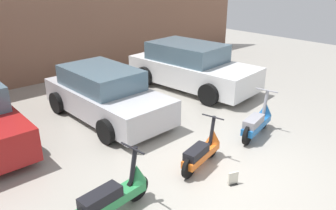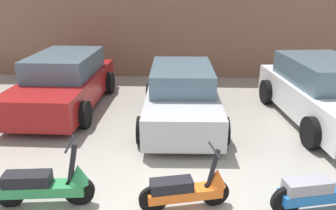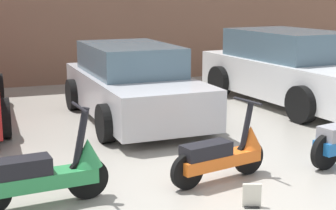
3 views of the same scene
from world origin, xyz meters
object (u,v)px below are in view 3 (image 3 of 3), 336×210
Objects in this scene: scooter_front_right at (223,153)px; placard_near_right_scooter at (252,197)px; car_rear_right at (292,69)px; car_rear_center at (133,84)px; scooter_front_left at (46,172)px.

placard_near_right_scooter is (-0.07, -0.84, -0.23)m from scooter_front_right.
car_rear_right is at bearing 52.66° from placard_near_right_scooter.
scooter_front_right is 4.96m from car_rear_right.
scooter_front_right is at bearing -48.79° from car_rear_right.
car_rear_right is (3.35, 3.64, 0.37)m from scooter_front_right.
car_rear_right is at bearing 91.64° from car_rear_center.
car_rear_center is (1.98, 3.47, 0.27)m from scooter_front_left.
scooter_front_right is 0.34× the size of car_rear_center.
placard_near_right_scooter is (-3.41, -4.48, -0.60)m from car_rear_right.
car_rear_right reaches higher than placard_near_right_scooter.
car_rear_center is 4.30m from placard_near_right_scooter.
car_rear_right is (5.48, 3.68, 0.34)m from scooter_front_left.
car_rear_center is at bearing 79.27° from scooter_front_right.
scooter_front_left is at bearing -62.27° from car_rear_right.
scooter_front_left reaches higher than scooter_front_right.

